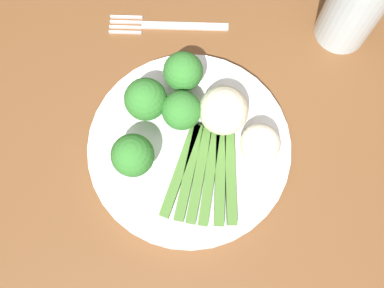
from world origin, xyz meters
name	(u,v)px	position (x,y,z in m)	size (l,w,h in m)	color
ground_plane	(183,234)	(0.00, 0.00, -0.01)	(6.00, 6.00, 0.02)	#B7A88E
dining_table	(175,193)	(0.00, 0.00, 0.62)	(1.11, 0.88, 0.73)	brown
plate	(192,147)	(0.03, -0.03, 0.74)	(0.26, 0.26, 0.01)	white
asparagus_bundle	(208,173)	(-0.01, -0.04, 0.75)	(0.14, 0.11, 0.01)	#47752D
broccoli_right	(184,110)	(0.06, -0.03, 0.78)	(0.05, 0.05, 0.06)	#609E3D
broccoli_near_center	(149,99)	(0.09, 0.01, 0.78)	(0.05, 0.05, 0.06)	#609E3D
broccoli_outer_edge	(136,155)	(0.02, 0.04, 0.78)	(0.05, 0.05, 0.06)	#609E3D
broccoli_back	(186,71)	(0.11, -0.04, 0.78)	(0.05, 0.05, 0.06)	#609E3D
cauliflower_front	(263,143)	(0.01, -0.11, 0.77)	(0.05, 0.05, 0.05)	white
cauliflower_left	(226,110)	(0.06, -0.08, 0.78)	(0.06, 0.06, 0.06)	beige
fork	(169,25)	(0.21, -0.04, 0.73)	(0.06, 0.16, 0.00)	silver
water_glass	(358,4)	(0.15, -0.27, 0.80)	(0.07, 0.07, 0.13)	silver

